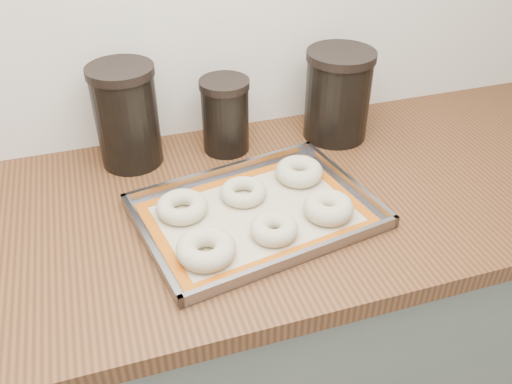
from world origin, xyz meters
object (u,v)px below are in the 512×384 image
object	(u,v)px
bagel_front_right	(328,208)
bagel_back_right	(299,171)
canister_left	(127,116)
canister_mid	(225,115)
bagel_back_left	(182,207)
canister_right	(338,95)
bagel_front_mid	(274,229)
bagel_front_left	(206,249)
baking_tray	(256,213)
bagel_back_mid	(243,192)

from	to	relation	value
bagel_front_right	bagel_back_right	xyz separation A→B (m)	(-0.01, 0.14, -0.00)
canister_left	canister_mid	xyz separation A→B (m)	(0.22, -0.01, -0.03)
bagel_back_left	canister_right	distance (m)	0.49
bagel_front_right	bagel_back_left	xyz separation A→B (m)	(-0.28, 0.10, -0.00)
bagel_front_mid	canister_right	xyz separation A→B (m)	(0.28, 0.33, 0.09)
bagel_front_mid	canister_mid	bearing A→B (deg)	89.78
bagel_back_left	canister_mid	bearing A→B (deg)	55.80
canister_left	canister_mid	bearing A→B (deg)	-3.32
bagel_front_left	baking_tray	bearing A→B (deg)	36.83
bagel_front_mid	bagel_back_mid	distance (m)	0.14
bagel_back_left	bagel_back_right	size ratio (longest dim) A/B	1.00
canister_mid	baking_tray	bearing A→B (deg)	-92.77
baking_tray	bagel_front_right	world-z (taller)	bagel_front_right
bagel_front_right	bagel_back_mid	size ratio (longest dim) A/B	1.05
canister_mid	bagel_front_right	bearing A→B (deg)	-69.21
bagel_back_left	canister_right	size ratio (longest dim) A/B	0.47
baking_tray	canister_right	size ratio (longest dim) A/B	2.33
bagel_front_left	bagel_back_right	world-z (taller)	bagel_front_left
bagel_front_left	bagel_back_right	bearing A→B (deg)	36.23
bagel_front_right	bagel_back_right	size ratio (longest dim) A/B	0.97
bagel_front_left	bagel_front_right	world-z (taller)	bagel_front_right
bagel_front_right	canister_left	xyz separation A→B (m)	(-0.35, 0.34, 0.09)
bagel_back_mid	canister_mid	xyz separation A→B (m)	(0.02, 0.21, 0.07)
bagel_back_mid	canister_right	size ratio (longest dim) A/B	0.44
canister_left	baking_tray	bearing A→B (deg)	-54.00
bagel_front_mid	bagel_front_right	bearing A→B (deg)	11.95
baking_tray	bagel_front_right	xyz separation A→B (m)	(0.14, -0.05, 0.02)
bagel_front_right	bagel_front_mid	bearing A→B (deg)	-168.05
canister_left	canister_right	world-z (taller)	canister_left
bagel_back_mid	canister_left	size ratio (longest dim) A/B	0.41
baking_tray	canister_mid	xyz separation A→B (m)	(0.01, 0.28, 0.08)
bagel_front_left	bagel_back_mid	distance (m)	0.19
bagel_back_mid	canister_mid	distance (m)	0.23
bagel_back_mid	bagel_back_right	bearing A→B (deg)	12.75
bagel_front_left	bagel_front_right	bearing A→B (deg)	9.82
bagel_back_left	canister_right	world-z (taller)	canister_right
bagel_back_left	baking_tray	bearing A→B (deg)	-18.53
baking_tray	bagel_front_right	distance (m)	0.15
bagel_front_right	bagel_back_mid	world-z (taller)	bagel_front_right
baking_tray	canister_right	xyz separation A→B (m)	(0.29, 0.26, 0.10)
baking_tray	canister_right	bearing A→B (deg)	41.41
bagel_front_right	canister_left	distance (m)	0.49
bagel_front_left	bagel_front_right	xyz separation A→B (m)	(0.26, 0.05, 0.00)
baking_tray	bagel_back_left	world-z (taller)	bagel_back_left
bagel_front_right	bagel_back_left	world-z (taller)	bagel_front_right
bagel_front_left	bagel_front_right	size ratio (longest dim) A/B	1.09
bagel_front_left	bagel_back_mid	size ratio (longest dim) A/B	1.14
canister_left	canister_mid	size ratio (longest dim) A/B	1.31
bagel_front_right	canister_right	size ratio (longest dim) A/B	0.46
bagel_front_left	bagel_back_mid	xyz separation A→B (m)	(0.12, 0.16, -0.00)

